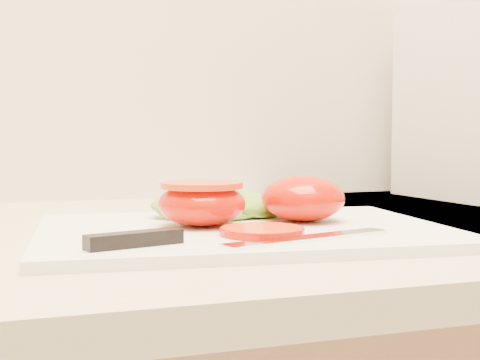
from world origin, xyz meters
name	(u,v)px	position (x,y,z in m)	size (l,w,h in m)	color
cutting_board	(243,232)	(0.00, 1.59, 0.94)	(0.39, 0.28, 0.01)	white
tomato_half_dome	(303,198)	(0.07, 1.61, 0.96)	(0.09, 0.09, 0.05)	#B51501
tomato_half_cut	(202,202)	(-0.04, 1.60, 0.96)	(0.09, 0.09, 0.04)	#B51501
tomato_slice_0	(262,231)	(0.00, 1.53, 0.94)	(0.07, 0.07, 0.01)	#F94B18
lettuce_leaf_0	(212,206)	(-0.01, 1.67, 0.95)	(0.13, 0.09, 0.02)	#71B730
lettuce_leaf_1	(254,205)	(0.04, 1.67, 0.95)	(0.11, 0.08, 0.02)	#71B730
knife	(205,239)	(-0.06, 1.50, 0.94)	(0.27, 0.07, 0.01)	silver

